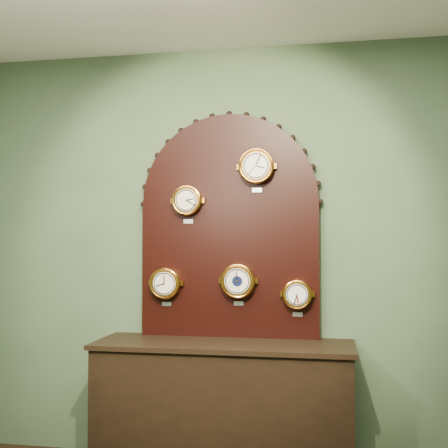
% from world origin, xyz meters
% --- Properties ---
extents(wall_back, '(4.00, 0.00, 4.00)m').
position_xyz_m(wall_back, '(0.00, 2.50, 1.40)').
color(wall_back, '#465E40').
rests_on(wall_back, ground).
extents(shop_counter, '(1.60, 0.50, 0.80)m').
position_xyz_m(shop_counter, '(0.00, 2.23, 0.40)').
color(shop_counter, black).
rests_on(shop_counter, ground_plane).
extents(display_board, '(1.26, 0.06, 1.53)m').
position_xyz_m(display_board, '(0.00, 2.45, 1.63)').
color(display_board, black).
rests_on(display_board, shop_counter).
extents(roman_clock, '(0.20, 0.08, 0.25)m').
position_xyz_m(roman_clock, '(-0.28, 2.38, 1.74)').
color(roman_clock, orange).
rests_on(roman_clock, display_board).
extents(arabic_clock, '(0.24, 0.08, 0.29)m').
position_xyz_m(arabic_clock, '(0.19, 2.38, 1.96)').
color(arabic_clock, orange).
rests_on(arabic_clock, display_board).
extents(hygrometer, '(0.21, 0.08, 0.26)m').
position_xyz_m(hygrometer, '(-0.43, 2.38, 1.19)').
color(hygrometer, orange).
rests_on(hygrometer, display_board).
extents(barometer, '(0.23, 0.08, 0.28)m').
position_xyz_m(barometer, '(0.07, 2.38, 1.21)').
color(barometer, orange).
rests_on(barometer, display_board).
extents(tide_clock, '(0.19, 0.08, 0.24)m').
position_xyz_m(tide_clock, '(0.46, 2.38, 1.13)').
color(tide_clock, orange).
rests_on(tide_clock, display_board).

